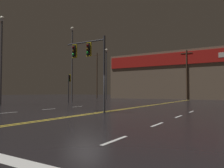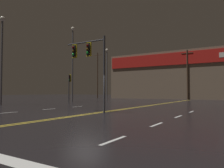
{
  "view_description": "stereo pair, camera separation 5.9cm",
  "coord_description": "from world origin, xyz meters",
  "px_view_note": "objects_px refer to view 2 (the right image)",
  "views": [
    {
      "loc": [
        8.4,
        -10.83,
        1.37
      ],
      "look_at": [
        0.0,
        3.14,
        2.0
      ],
      "focal_mm": 35.0,
      "sensor_mm": 36.0,
      "label": 1
    },
    {
      "loc": [
        8.45,
        -10.8,
        1.37
      ],
      "look_at": [
        0.0,
        3.14,
        2.0
      ],
      "focal_mm": 35.0,
      "sensor_mm": 36.0,
      "label": 2
    }
  ],
  "objects_px": {
    "traffic_signal_median": "(88,56)",
    "traffic_signal_corner_northwest": "(69,82)",
    "streetlight_near_left": "(73,55)",
    "streetlight_far_right": "(2,48)",
    "streetlight_near_right": "(107,67)"
  },
  "relations": [
    {
      "from": "traffic_signal_median",
      "to": "traffic_signal_corner_northwest",
      "type": "relative_size",
      "value": 1.36
    },
    {
      "from": "traffic_signal_median",
      "to": "streetlight_far_right",
      "type": "height_order",
      "value": "streetlight_far_right"
    },
    {
      "from": "traffic_signal_median",
      "to": "streetlight_far_right",
      "type": "xyz_separation_m",
      "value": [
        -13.23,
        1.85,
        2.27
      ]
    },
    {
      "from": "streetlight_near_right",
      "to": "streetlight_far_right",
      "type": "bearing_deg",
      "value": -90.77
    },
    {
      "from": "streetlight_near_left",
      "to": "streetlight_near_right",
      "type": "bearing_deg",
      "value": 91.6
    },
    {
      "from": "streetlight_near_left",
      "to": "streetlight_near_right",
      "type": "height_order",
      "value": "streetlight_near_left"
    },
    {
      "from": "streetlight_near_right",
      "to": "streetlight_far_right",
      "type": "relative_size",
      "value": 1.0
    },
    {
      "from": "traffic_signal_corner_northwest",
      "to": "streetlight_near_right",
      "type": "relative_size",
      "value": 0.39
    },
    {
      "from": "streetlight_near_left",
      "to": "streetlight_near_right",
      "type": "relative_size",
      "value": 1.16
    },
    {
      "from": "traffic_signal_median",
      "to": "traffic_signal_corner_northwest",
      "type": "distance_m",
      "value": 14.89
    },
    {
      "from": "traffic_signal_median",
      "to": "traffic_signal_corner_northwest",
      "type": "height_order",
      "value": "traffic_signal_median"
    },
    {
      "from": "traffic_signal_corner_northwest",
      "to": "streetlight_near_left",
      "type": "bearing_deg",
      "value": 124.28
    },
    {
      "from": "traffic_signal_median",
      "to": "streetlight_near_left",
      "type": "xyz_separation_m",
      "value": [
        -12.67,
        12.7,
        3.11
      ]
    },
    {
      "from": "traffic_signal_median",
      "to": "streetlight_near_right",
      "type": "distance_m",
      "value": 26.25
    },
    {
      "from": "streetlight_far_right",
      "to": "streetlight_near_left",
      "type": "bearing_deg",
      "value": 87.03
    }
  ]
}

